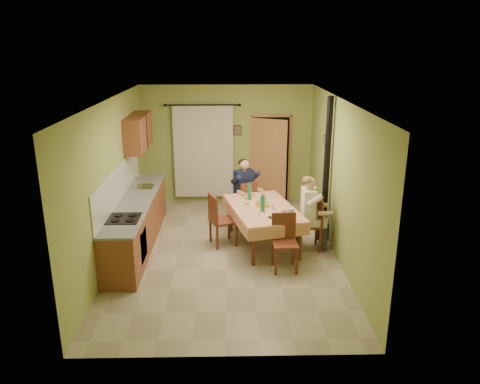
{
  "coord_description": "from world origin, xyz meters",
  "views": [
    {
      "loc": [
        0.08,
        -7.91,
        3.73
      ],
      "look_at": [
        0.25,
        0.1,
        1.15
      ],
      "focal_mm": 35.0,
      "sensor_mm": 36.0,
      "label": 1
    }
  ],
  "objects_px": {
    "chair_far": "(245,211)",
    "chair_near": "(285,254)",
    "man_far": "(245,184)",
    "man_right": "(310,205)",
    "chair_right": "(309,234)",
    "chair_left": "(222,230)",
    "stove_flue": "(325,190)",
    "dining_table": "(263,226)"
  },
  "relations": [
    {
      "from": "chair_near",
      "to": "man_far",
      "type": "distance_m",
      "value": 2.3
    },
    {
      "from": "chair_near",
      "to": "man_right",
      "type": "bearing_deg",
      "value": -126.38
    },
    {
      "from": "stove_flue",
      "to": "chair_near",
      "type": "bearing_deg",
      "value": -125.33
    },
    {
      "from": "dining_table",
      "to": "stove_flue",
      "type": "relative_size",
      "value": 0.75
    },
    {
      "from": "dining_table",
      "to": "chair_right",
      "type": "height_order",
      "value": "chair_right"
    },
    {
      "from": "chair_right",
      "to": "dining_table",
      "type": "bearing_deg",
      "value": 74.66
    },
    {
      "from": "man_far",
      "to": "man_right",
      "type": "relative_size",
      "value": 1.0
    },
    {
      "from": "man_right",
      "to": "stove_flue",
      "type": "bearing_deg",
      "value": -40.56
    },
    {
      "from": "chair_near",
      "to": "man_right",
      "type": "height_order",
      "value": "man_right"
    },
    {
      "from": "chair_left",
      "to": "chair_near",
      "type": "bearing_deg",
      "value": 23.65
    },
    {
      "from": "dining_table",
      "to": "chair_right",
      "type": "distance_m",
      "value": 0.89
    },
    {
      "from": "chair_right",
      "to": "chair_left",
      "type": "distance_m",
      "value": 1.65
    },
    {
      "from": "dining_table",
      "to": "chair_left",
      "type": "distance_m",
      "value": 0.78
    },
    {
      "from": "chair_far",
      "to": "stove_flue",
      "type": "xyz_separation_m",
      "value": [
        1.51,
        -0.85,
        0.73
      ]
    },
    {
      "from": "man_far",
      "to": "man_right",
      "type": "bearing_deg",
      "value": -78.05
    },
    {
      "from": "chair_far",
      "to": "chair_left",
      "type": "height_order",
      "value": "chair_left"
    },
    {
      "from": "dining_table",
      "to": "chair_far",
      "type": "height_order",
      "value": "chair_far"
    },
    {
      "from": "chair_right",
      "to": "chair_near",
      "type": "bearing_deg",
      "value": 144.68
    },
    {
      "from": "stove_flue",
      "to": "chair_right",
      "type": "bearing_deg",
      "value": -127.98
    },
    {
      "from": "chair_left",
      "to": "stove_flue",
      "type": "relative_size",
      "value": 0.36
    },
    {
      "from": "dining_table",
      "to": "chair_left",
      "type": "relative_size",
      "value": 2.08
    },
    {
      "from": "chair_left",
      "to": "stove_flue",
      "type": "xyz_separation_m",
      "value": [
        1.98,
        0.21,
        0.73
      ]
    },
    {
      "from": "chair_left",
      "to": "man_far",
      "type": "height_order",
      "value": "man_far"
    },
    {
      "from": "man_far",
      "to": "stove_flue",
      "type": "relative_size",
      "value": 0.5
    },
    {
      "from": "dining_table",
      "to": "chair_near",
      "type": "bearing_deg",
      "value": -87.76
    },
    {
      "from": "chair_far",
      "to": "man_far",
      "type": "height_order",
      "value": "man_far"
    },
    {
      "from": "chair_far",
      "to": "chair_right",
      "type": "distance_m",
      "value": 1.74
    },
    {
      "from": "chair_near",
      "to": "man_far",
      "type": "bearing_deg",
      "value": -77.21
    },
    {
      "from": "chair_far",
      "to": "stove_flue",
      "type": "distance_m",
      "value": 1.88
    },
    {
      "from": "man_far",
      "to": "stove_flue",
      "type": "height_order",
      "value": "stove_flue"
    },
    {
      "from": "chair_far",
      "to": "man_far",
      "type": "xyz_separation_m",
      "value": [
        -0.01,
        0.01,
        0.59
      ]
    },
    {
      "from": "chair_right",
      "to": "man_right",
      "type": "relative_size",
      "value": 0.71
    },
    {
      "from": "chair_right",
      "to": "man_far",
      "type": "bearing_deg",
      "value": 40.62
    },
    {
      "from": "chair_left",
      "to": "man_far",
      "type": "bearing_deg",
      "value": 135.32
    },
    {
      "from": "chair_right",
      "to": "chair_left",
      "type": "relative_size",
      "value": 0.98
    },
    {
      "from": "dining_table",
      "to": "chair_far",
      "type": "bearing_deg",
      "value": 92.2
    },
    {
      "from": "dining_table",
      "to": "man_right",
      "type": "relative_size",
      "value": 1.52
    },
    {
      "from": "man_far",
      "to": "chair_far",
      "type": "bearing_deg",
      "value": -90.0
    },
    {
      "from": "chair_far",
      "to": "chair_near",
      "type": "distance_m",
      "value": 2.21
    },
    {
      "from": "man_right",
      "to": "stove_flue",
      "type": "distance_m",
      "value": 0.59
    },
    {
      "from": "chair_near",
      "to": "stove_flue",
      "type": "xyz_separation_m",
      "value": [
        0.91,
        1.28,
        0.73
      ]
    },
    {
      "from": "man_far",
      "to": "chair_left",
      "type": "bearing_deg",
      "value": -143.08
    }
  ]
}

